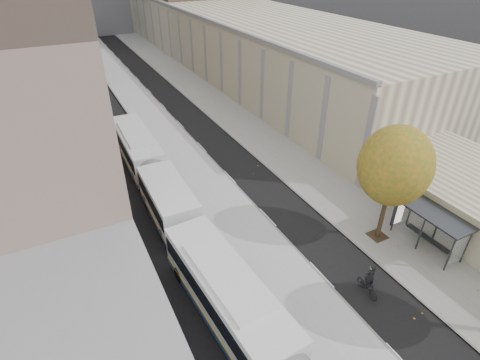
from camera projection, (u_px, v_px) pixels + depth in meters
bus_platform at (162, 131)px, 37.78m from camera, size 4.25×150.00×0.15m
sidewalk at (233, 117)px, 40.90m from camera, size 4.75×150.00×0.08m
building_tan at (218, 27)px, 65.10m from camera, size 18.00×92.00×8.00m
bus_shelter at (435, 218)px, 22.24m from camera, size 1.90×4.40×2.53m
tree_c at (395, 166)px, 21.34m from camera, size 4.20×4.20×7.28m
bus_near at (272, 357)px, 15.38m from camera, size 3.64×17.15×2.84m
bus_far at (149, 167)px, 28.74m from camera, size 2.66×16.63×2.77m
cyclist at (368, 283)px, 19.80m from camera, size 0.62×1.64×2.07m
distant_car at (101, 92)px, 46.32m from camera, size 2.13×4.00×1.29m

